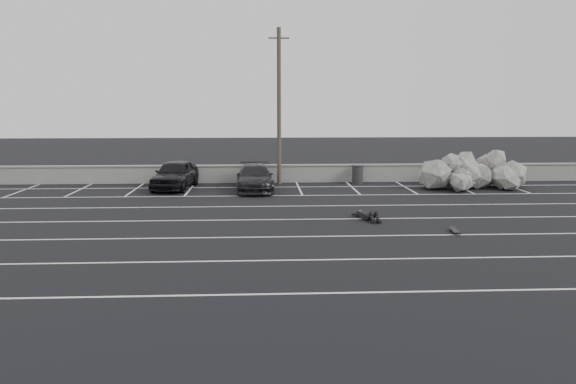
{
  "coord_description": "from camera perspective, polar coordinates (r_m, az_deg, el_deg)",
  "views": [
    {
      "loc": [
        -1.15,
        -19.19,
        4.6
      ],
      "look_at": [
        -0.0,
        3.81,
        1.0
      ],
      "focal_mm": 35.0,
      "sensor_mm": 36.0,
      "label": 1
    }
  ],
  "objects": [
    {
      "name": "stall_lines",
      "position": [
        24.06,
        -0.26,
        -2.12
      ],
      "size": [
        36.0,
        20.05,
        0.01
      ],
      "color": "silver",
      "rests_on": "ground"
    },
    {
      "name": "car_left",
      "position": [
        31.51,
        -11.4,
        1.77
      ],
      "size": [
        2.42,
        4.84,
        1.58
      ],
      "primitive_type": "imported",
      "rotation": [
        0.0,
        0.0,
        -0.12
      ],
      "color": "black",
      "rests_on": "ground"
    },
    {
      "name": "skateboard",
      "position": [
        21.22,
        16.6,
        -3.79
      ],
      "size": [
        0.33,
        0.88,
        0.1
      ],
      "rotation": [
        0.0,
        0.0,
        -0.13
      ],
      "color": "black",
      "rests_on": "ground"
    },
    {
      "name": "person",
      "position": [
        23.15,
        7.85,
        -2.07
      ],
      "size": [
        1.93,
        2.72,
        0.46
      ],
      "primitive_type": null,
      "rotation": [
        0.0,
        0.0,
        0.23
      ],
      "color": "black",
      "rests_on": "ground"
    },
    {
      "name": "riprap_pile",
      "position": [
        32.65,
        18.87,
        1.44
      ],
      "size": [
        6.31,
        4.29,
        1.73
      ],
      "color": "#9A9790",
      "rests_on": "ground"
    },
    {
      "name": "car_right",
      "position": [
        30.27,
        -3.39,
        1.45
      ],
      "size": [
        2.08,
        4.83,
        1.38
      ],
      "primitive_type": "imported",
      "rotation": [
        0.0,
        0.0,
        0.03
      ],
      "color": "black",
      "rests_on": "ground"
    },
    {
      "name": "trash_bin",
      "position": [
        33.2,
        7.07,
        1.81
      ],
      "size": [
        0.77,
        0.77,
        1.08
      ],
      "rotation": [
        0.0,
        0.0,
        -0.09
      ],
      "color": "#28282A",
      "rests_on": "ground"
    },
    {
      "name": "utility_pole",
      "position": [
        32.41,
        -0.92,
        8.69
      ],
      "size": [
        1.18,
        0.24,
        8.87
      ],
      "color": "#4C4238",
      "rests_on": "ground"
    },
    {
      "name": "ground",
      "position": [
        19.77,
        0.56,
        -4.57
      ],
      "size": [
        120.0,
        120.0,
        0.0
      ],
      "primitive_type": "plane",
      "color": "black",
      "rests_on": "ground"
    },
    {
      "name": "seawall",
      "position": [
        33.46,
        -0.87,
        1.93
      ],
      "size": [
        50.0,
        0.45,
        1.06
      ],
      "color": "gray",
      "rests_on": "ground"
    }
  ]
}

